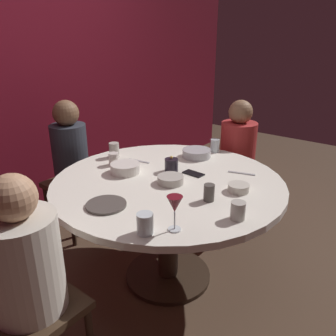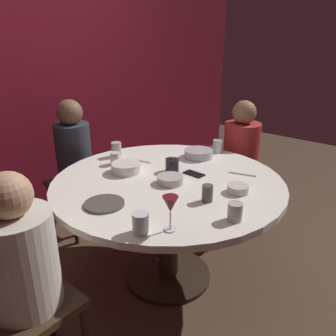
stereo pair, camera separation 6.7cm
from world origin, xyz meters
name	(u,v)px [view 1 (the left image)]	position (x,y,z in m)	size (l,w,h in m)	color
ground_plane	(168,276)	(0.00, 0.00, 0.00)	(8.00, 8.00, 0.00)	#4C3828
back_wall	(26,75)	(0.00, 1.51, 1.30)	(6.00, 0.10, 2.60)	maroon
dining_table	(168,199)	(0.00, 0.00, 0.62)	(1.48, 1.48, 0.76)	silver
seated_diner_left	(25,265)	(-1.00, 0.00, 0.70)	(0.40, 0.40, 1.12)	#3F2D1E
seated_diner_back	(70,154)	(0.00, 1.01, 0.71)	(0.40, 0.40, 1.15)	#3F2D1E
seated_diner_right	(238,150)	(0.96, 0.00, 0.70)	(0.40, 0.40, 1.13)	#3F2D1E
candle_holder	(171,165)	(0.13, 0.07, 0.80)	(0.09, 0.09, 0.11)	black
wine_glass	(175,206)	(-0.45, -0.39, 0.88)	(0.08, 0.08, 0.18)	silver
dinner_plate	(106,205)	(-0.49, 0.04, 0.76)	(0.22, 0.22, 0.01)	#4C4742
cell_phone	(194,174)	(0.18, -0.08, 0.76)	(0.07, 0.14, 0.01)	black
bowl_serving_large	(197,153)	(0.47, 0.10, 0.79)	(0.21, 0.21, 0.06)	#B7B7BC
bowl_salad_center	(239,188)	(0.12, -0.43, 0.78)	(0.13, 0.13, 0.05)	beige
bowl_small_white	(170,180)	(-0.03, -0.05, 0.78)	(0.16, 0.16, 0.05)	#B2ADA3
bowl_sauce_side	(125,168)	(-0.08, 0.30, 0.79)	(0.20, 0.20, 0.07)	silver
cup_near_candle	(215,146)	(0.66, 0.05, 0.81)	(0.07, 0.07, 0.10)	silver
cup_by_left_diner	(238,211)	(-0.17, -0.58, 0.80)	(0.08, 0.08, 0.09)	#B2ADA3
cup_by_right_diner	(114,150)	(0.09, 0.58, 0.81)	(0.08, 0.08, 0.11)	#B2ADA3
cup_center_front	(114,159)	(-0.03, 0.47, 0.80)	(0.07, 0.07, 0.09)	silver
cup_far_edge	(209,193)	(-0.09, -0.36, 0.80)	(0.06, 0.06, 0.10)	#4C4742
cup_beside_wine	(145,224)	(-0.56, -0.30, 0.81)	(0.08, 0.08, 0.10)	silver
fork_near_plate	(242,173)	(0.38, -0.32, 0.76)	(0.02, 0.18, 0.01)	#B7B7BC
knife_near_plate	(139,161)	(0.13, 0.38, 0.76)	(0.02, 0.18, 0.01)	#B7B7BC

